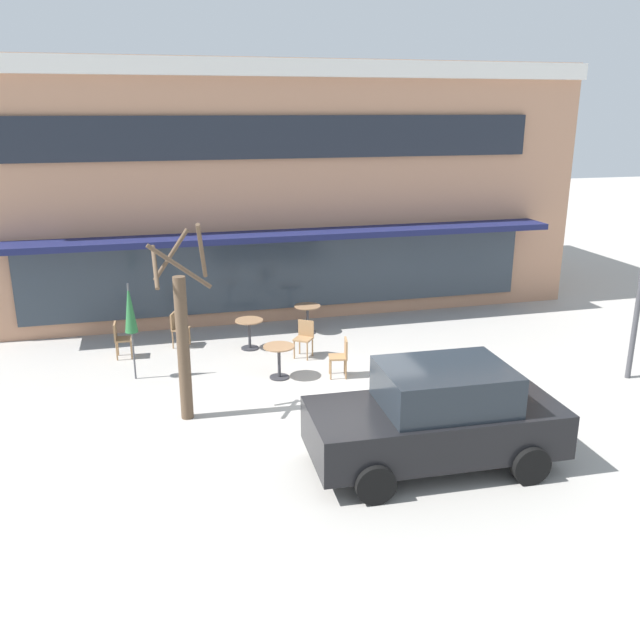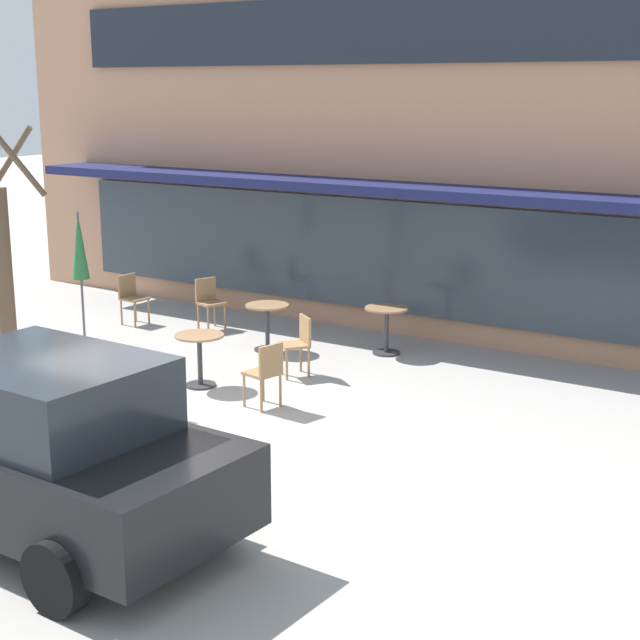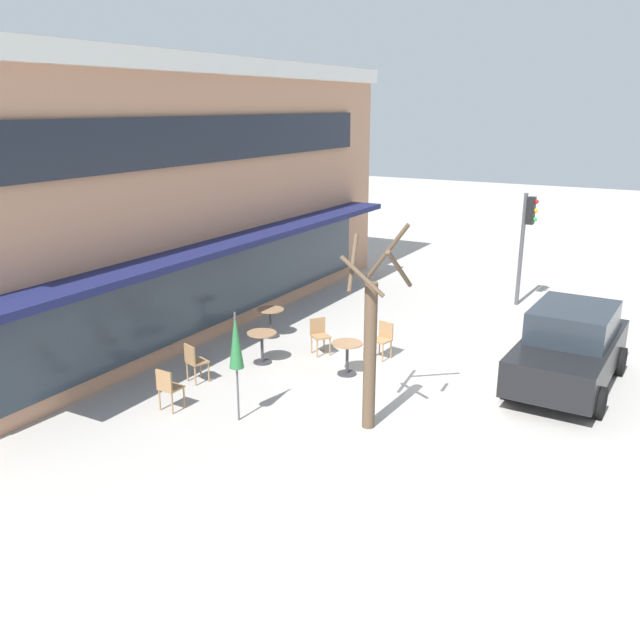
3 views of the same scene
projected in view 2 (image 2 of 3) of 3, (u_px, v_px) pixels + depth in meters
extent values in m
plane|color=#ADA8A0|center=(169.00, 436.00, 11.97)|extent=(80.00, 80.00, 0.00)
cube|color=tan|center=(504.00, 120.00, 19.29)|extent=(17.64, 8.00, 7.04)
cube|color=#191E4C|center=(390.00, 189.00, 15.81)|extent=(15.00, 1.10, 0.16)
cube|color=#1E232D|center=(408.00, 28.00, 15.62)|extent=(14.12, 0.10, 1.10)
cube|color=#2D3842|center=(403.00, 258.00, 16.49)|extent=(14.12, 0.10, 1.90)
cylinder|color=#333338|center=(268.00, 349.00, 15.86)|extent=(0.44, 0.44, 0.03)
cylinder|color=#333338|center=(267.00, 328.00, 15.77)|extent=(0.07, 0.07, 0.70)
cylinder|color=#99704C|center=(267.00, 305.00, 15.69)|extent=(0.70, 0.70, 0.03)
cylinder|color=#333338|center=(386.00, 353.00, 15.66)|extent=(0.44, 0.44, 0.03)
cylinder|color=#333338|center=(386.00, 331.00, 15.58)|extent=(0.07, 0.07, 0.70)
cylinder|color=#99704C|center=(387.00, 308.00, 15.49)|extent=(0.70, 0.70, 0.03)
cylinder|color=#333338|center=(201.00, 385.00, 13.98)|extent=(0.44, 0.44, 0.03)
cylinder|color=#333338|center=(200.00, 360.00, 13.89)|extent=(0.07, 0.07, 0.70)
cylinder|color=#99704C|center=(199.00, 336.00, 13.81)|extent=(0.70, 0.70, 0.03)
cylinder|color=#4C4C51|center=(81.00, 279.00, 16.01)|extent=(0.04, 0.04, 2.20)
cone|color=#286B38|center=(79.00, 245.00, 15.88)|extent=(0.28, 0.28, 1.10)
cylinder|color=#9E754C|center=(244.00, 391.00, 13.03)|extent=(0.04, 0.04, 0.45)
cylinder|color=#9E754C|center=(263.00, 385.00, 13.26)|extent=(0.04, 0.04, 0.45)
cylinder|color=#9E754C|center=(261.00, 396.00, 12.80)|extent=(0.04, 0.04, 0.45)
cylinder|color=#9E754C|center=(280.00, 391.00, 13.03)|extent=(0.04, 0.04, 0.45)
cube|color=#9E754C|center=(262.00, 373.00, 12.97)|extent=(0.47, 0.47, 0.04)
cube|color=#9E754C|center=(271.00, 360.00, 12.80)|extent=(0.12, 0.40, 0.40)
cylinder|color=#9E754C|center=(149.00, 311.00, 17.58)|extent=(0.04, 0.04, 0.45)
cylinder|color=#9E754C|center=(135.00, 315.00, 17.31)|extent=(0.04, 0.04, 0.45)
cylinder|color=#9E754C|center=(135.00, 309.00, 17.77)|extent=(0.04, 0.04, 0.45)
cylinder|color=#9E754C|center=(121.00, 312.00, 17.50)|extent=(0.04, 0.04, 0.45)
cube|color=#9E754C|center=(135.00, 299.00, 17.48)|extent=(0.42, 0.42, 0.04)
cube|color=#9E754C|center=(127.00, 285.00, 17.53)|extent=(0.06, 0.40, 0.40)
cylinder|color=#9E754C|center=(287.00, 365.00, 14.21)|extent=(0.04, 0.04, 0.45)
cylinder|color=#9E754C|center=(279.00, 359.00, 14.52)|extent=(0.04, 0.04, 0.45)
cylinder|color=#9E754C|center=(309.00, 363.00, 14.33)|extent=(0.04, 0.04, 0.45)
cylinder|color=#9E754C|center=(301.00, 357.00, 14.64)|extent=(0.04, 0.04, 0.45)
cube|color=#9E754C|center=(294.00, 345.00, 14.37)|extent=(0.56, 0.56, 0.04)
cube|color=#9E754C|center=(305.00, 329.00, 14.38)|extent=(0.35, 0.27, 0.40)
cylinder|color=#9E754C|center=(225.00, 317.00, 17.14)|extent=(0.04, 0.04, 0.45)
cylinder|color=#9E754C|center=(208.00, 320.00, 16.94)|extent=(0.04, 0.04, 0.45)
cylinder|color=#9E754C|center=(215.00, 314.00, 17.41)|extent=(0.04, 0.04, 0.45)
cylinder|color=#9E754C|center=(198.00, 316.00, 17.21)|extent=(0.04, 0.04, 0.45)
cube|color=#9E754C|center=(211.00, 303.00, 17.12)|extent=(0.51, 0.51, 0.04)
cube|color=#9E754C|center=(206.00, 289.00, 17.21)|extent=(0.17, 0.39, 0.40)
cube|color=black|center=(37.00, 464.00, 9.25)|extent=(4.26, 1.94, 0.76)
cube|color=#232B33|center=(43.00, 394.00, 9.00)|extent=(2.15, 1.67, 0.68)
cylinder|color=black|center=(28.00, 445.00, 10.79)|extent=(0.65, 0.24, 0.64)
cylinder|color=black|center=(57.00, 577.00, 7.90)|extent=(0.65, 0.24, 0.64)
cylinder|color=black|center=(205.00, 502.00, 9.33)|extent=(0.65, 0.24, 0.64)
cylinder|color=brown|center=(5.00, 291.00, 13.52)|extent=(0.24, 0.24, 2.84)
cylinder|color=brown|center=(12.00, 154.00, 12.79)|extent=(0.25, 0.95, 1.18)
cylinder|color=brown|center=(10.00, 160.00, 13.43)|extent=(0.75, 0.29, 0.94)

